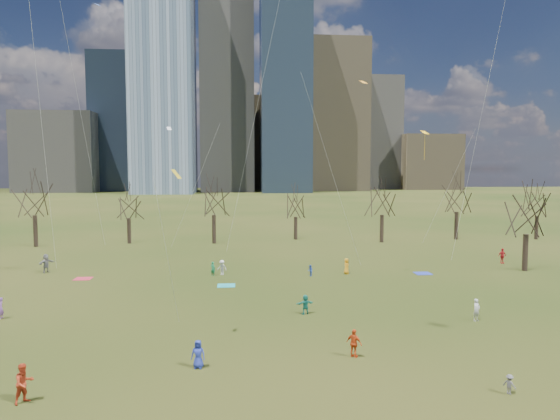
{
  "coord_description": "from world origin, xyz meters",
  "views": [
    {
      "loc": [
        -3.64,
        -30.67,
        10.54
      ],
      "look_at": [
        0.0,
        12.0,
        7.0
      ],
      "focal_mm": 32.0,
      "sensor_mm": 36.0,
      "label": 1
    }
  ],
  "objects": [
    {
      "name": "ground",
      "position": [
        0.0,
        0.0,
        0.0
      ],
      "size": [
        500.0,
        500.0,
        0.0
      ],
      "primitive_type": "plane",
      "color": "black",
      "rests_on": "ground"
    },
    {
      "name": "downtown_skyline",
      "position": [
        -2.43,
        210.64,
        39.01
      ],
      "size": [
        212.5,
        78.0,
        118.0
      ],
      "color": "slate",
      "rests_on": "ground"
    },
    {
      "name": "bare_tree_row",
      "position": [
        -0.09,
        37.22,
        6.12
      ],
      "size": [
        113.04,
        29.8,
        9.5
      ],
      "color": "black",
      "rests_on": "ground"
    },
    {
      "name": "blanket_teal",
      "position": [
        -4.72,
        13.94,
        0.01
      ],
      "size": [
        1.6,
        1.5,
        0.03
      ],
      "primitive_type": "cube",
      "color": "teal",
      "rests_on": "ground"
    },
    {
      "name": "blanket_navy",
      "position": [
        14.96,
        17.54,
        0.01
      ],
      "size": [
        1.6,
        1.5,
        0.03
      ],
      "primitive_type": "cube",
      "color": "#2436AB",
      "rests_on": "ground"
    },
    {
      "name": "blanket_crimson",
      "position": [
        -18.49,
        17.94,
        0.01
      ],
      "size": [
        1.6,
        1.5,
        0.03
      ],
      "primitive_type": "cube",
      "color": "#BB253D",
      "rests_on": "ground"
    },
    {
      "name": "person_0",
      "position": [
        -5.78,
        -4.73,
        0.75
      ],
      "size": [
        0.81,
        0.59,
        1.51
      ],
      "primitive_type": "imported",
      "rotation": [
        0.0,
        0.0,
        6.12
      ],
      "color": "#24339C",
      "rests_on": "ground"
    },
    {
      "name": "person_1",
      "position": [
        12.84,
        1.93,
        0.78
      ],
      "size": [
        0.67,
        0.59,
        1.55
      ],
      "primitive_type": "imported",
      "rotation": [
        0.0,
        0.0,
        0.47
      ],
      "color": "silver",
      "rests_on": "ground"
    },
    {
      "name": "person_2",
      "position": [
        -13.29,
        -8.05,
        0.91
      ],
      "size": [
        1.1,
        1.12,
        1.82
      ],
      "primitive_type": "imported",
      "rotation": [
        0.0,
        0.0,
        0.87
      ],
      "color": "#AD3318",
      "rests_on": "ground"
    },
    {
      "name": "person_3",
      "position": [
        9.0,
        -9.08,
        0.47
      ],
      "size": [
        0.65,
        0.7,
        0.95
      ],
      "primitive_type": "imported",
      "rotation": [
        0.0,
        0.0,
        2.2
      ],
      "color": "#5C5A5F",
      "rests_on": "ground"
    },
    {
      "name": "person_4",
      "position": [
        2.81,
        -3.95,
        0.8
      ],
      "size": [
        0.96,
        0.92,
        1.61
      ],
      "primitive_type": "imported",
      "rotation": [
        0.0,
        0.0,
        2.41
      ],
      "color": "#DE4B18",
      "rests_on": "ground"
    },
    {
      "name": "person_5",
      "position": [
        1.21,
        4.56,
        0.72
      ],
      "size": [
        1.4,
        0.77,
        1.44
      ],
      "primitive_type": "imported",
      "rotation": [
        0.0,
        0.0,
        3.42
      ],
      "color": "#1A776B",
      "rests_on": "ground"
    },
    {
      "name": "person_7",
      "position": [
        -20.34,
        5.27,
        0.76
      ],
      "size": [
        0.38,
        0.56,
        1.52
      ],
      "primitive_type": "imported",
      "rotation": [
        0.0,
        0.0,
        4.69
      ],
      "color": "#7F4C99",
      "rests_on": "ground"
    },
    {
      "name": "person_8",
      "position": [
        3.43,
        17.25,
        0.56
      ],
      "size": [
        0.48,
        0.58,
        1.12
      ],
      "primitive_type": "imported",
      "rotation": [
        0.0,
        0.0,
        4.82
      ],
      "color": "#294DB5",
      "rests_on": "ground"
    },
    {
      "name": "person_9",
      "position": [
        -5.24,
        18.68,
        0.74
      ],
      "size": [
        1.09,
        0.88,
        1.48
      ],
      "primitive_type": "imported",
      "rotation": [
        0.0,
        0.0,
        5.88
      ],
      "color": "silver",
      "rests_on": "ground"
    },
    {
      "name": "person_10",
      "position": [
        25.8,
        22.08,
        0.84
      ],
      "size": [
        1.04,
        0.55,
        1.68
      ],
      "primitive_type": "imported",
      "rotation": [
        0.0,
        0.0,
        0.15
      ],
      "color": "red",
      "rests_on": "ground"
    },
    {
      "name": "person_11",
      "position": [
        -23.11,
        21.24,
        0.96
      ],
      "size": [
        1.46,
        1.79,
        1.92
      ],
      "primitive_type": "imported",
      "rotation": [
        0.0,
        0.0,
        0.98
      ],
      "color": "slate",
      "rests_on": "ground"
    },
    {
      "name": "person_12",
      "position": [
        7.2,
        17.95,
        0.8
      ],
      "size": [
        0.8,
        0.92,
        1.6
      ],
      "primitive_type": "imported",
      "rotation": [
        0.0,
        0.0,
        1.11
      ],
      "color": "orange",
      "rests_on": "ground"
    },
    {
      "name": "person_13",
      "position": [
        -6.12,
        18.28,
        0.71
      ],
      "size": [
        0.62,
        0.58,
        1.42
      ],
      "primitive_type": "imported",
      "rotation": [
        0.0,
        0.0,
        2.52
      ],
      "color": "#1B7D4B",
      "rests_on": "ground"
    },
    {
      "name": "kites_airborne",
      "position": [
        4.18,
        15.82,
        14.54
      ],
      "size": [
        54.81,
        41.31,
        32.14
      ],
      "color": "#FFA428",
      "rests_on": "ground"
    }
  ]
}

